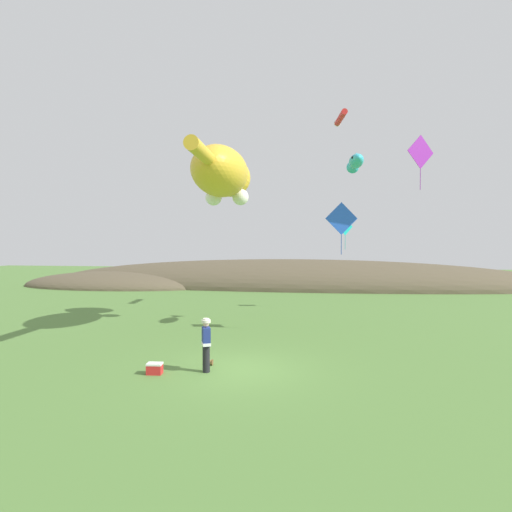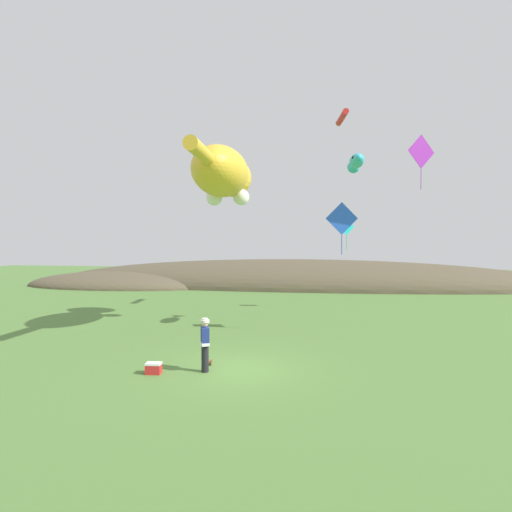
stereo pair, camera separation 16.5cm
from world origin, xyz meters
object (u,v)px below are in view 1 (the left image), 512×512
kite_spool (211,362)px  kite_diamond_teal (345,227)px  kite_fish_windsock (355,162)px  kite_tube_streamer (341,118)px  festival_attendant (206,343)px  kite_diamond_violet (421,152)px  kite_giant_cat (223,175)px  picnic_cooler (155,368)px  kite_diamond_blue (341,219)px

kite_spool → kite_diamond_teal: (5.40, 12.56, 5.23)m
kite_fish_windsock → kite_tube_streamer: (-0.39, 5.62, 3.87)m
festival_attendant → kite_fish_windsock: kite_fish_windsock is taller
festival_attendant → kite_tube_streamer: 17.40m
kite_tube_streamer → kite_diamond_violet: 8.49m
kite_giant_cat → kite_fish_windsock: size_ratio=3.96×
kite_fish_windsock → kite_diamond_teal: 6.99m
kite_giant_cat → kite_spool: bearing=-80.6°
kite_giant_cat → kite_diamond_teal: bearing=45.9°
kite_diamond_violet → picnic_cooler: bearing=-148.0°
festival_attendant → kite_diamond_violet: 12.10m
festival_attendant → kite_giant_cat: kite_giant_cat is taller
kite_diamond_teal → picnic_cooler: bearing=-116.8°
kite_giant_cat → kite_diamond_blue: size_ratio=3.84×
kite_spool → kite_diamond_teal: bearing=66.8°
kite_diamond_violet → kite_diamond_teal: kite_diamond_violet is taller
kite_tube_streamer → kite_diamond_violet: kite_tube_streamer is taller
picnic_cooler → kite_diamond_violet: 13.84m
kite_fish_windsock → kite_diamond_blue: kite_fish_windsock is taller
kite_spool → kite_diamond_blue: (4.73, 5.25, 5.27)m
picnic_cooler → kite_diamond_violet: size_ratio=0.22×
kite_spool → festival_attendant: bearing=-86.4°
kite_diamond_violet → kite_diamond_teal: size_ratio=1.16×
kite_giant_cat → kite_diamond_violet: size_ratio=3.90×
picnic_cooler → kite_diamond_blue: bearing=45.7°
picnic_cooler → kite_tube_streamer: (6.58, 12.97, 11.79)m
kite_diamond_teal → kite_giant_cat: bearing=-134.1°
kite_diamond_violet → kite_diamond_teal: 8.68m
kite_diamond_violet → kite_giant_cat: bearing=172.6°
kite_spool → kite_diamond_violet: kite_diamond_violet is taller
picnic_cooler → kite_fish_windsock: 12.85m
festival_attendant → kite_diamond_teal: bearing=68.1°
kite_spool → picnic_cooler: (-1.55, -1.20, 0.08)m
kite_diamond_blue → kite_giant_cat: bearing=172.8°
kite_diamond_violet → kite_diamond_teal: bearing=108.7°
festival_attendant → kite_spool: festival_attendant is taller
kite_diamond_violet → kite_diamond_teal: (-2.63, 7.77, -2.84)m
festival_attendant → picnic_cooler: bearing=-164.1°
festival_attendant → kite_diamond_teal: (5.35, 13.30, 4.38)m
kite_tube_streamer → kite_diamond_blue: (-0.30, -6.52, -6.60)m
kite_diamond_blue → kite_diamond_teal: kite_diamond_blue is taller
kite_spool → picnic_cooler: picnic_cooler is taller
picnic_cooler → kite_tube_streamer: size_ratio=0.22×
kite_fish_windsock → kite_diamond_violet: kite_diamond_violet is taller
festival_attendant → kite_diamond_blue: size_ratio=0.74×
picnic_cooler → kite_giant_cat: (0.56, 7.16, 7.48)m
kite_spool → kite_diamond_violet: bearing=30.8°
kite_diamond_blue → kite_diamond_teal: (0.67, 7.31, -0.04)m
picnic_cooler → kite_fish_windsock: kite_fish_windsock is taller
festival_attendant → kite_tube_streamer: size_ratio=0.76×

